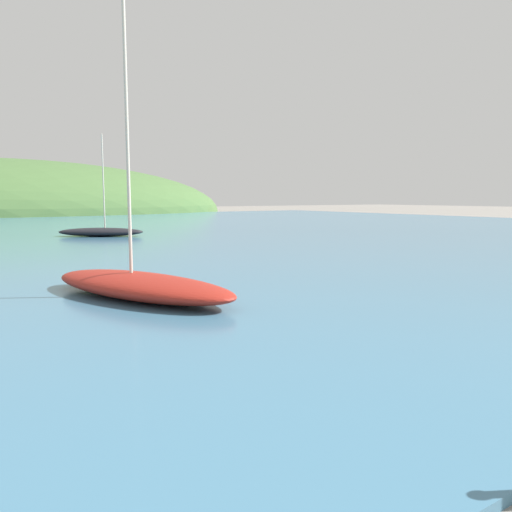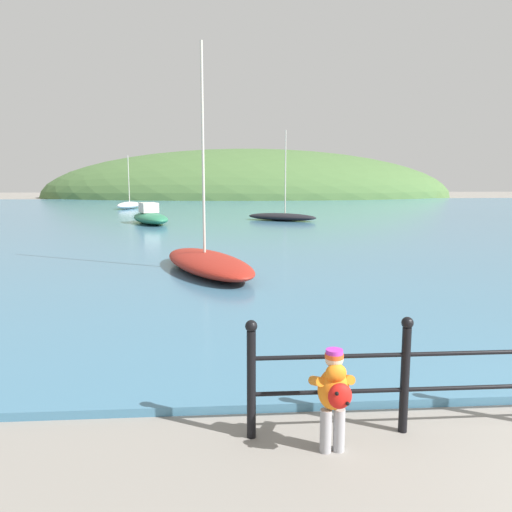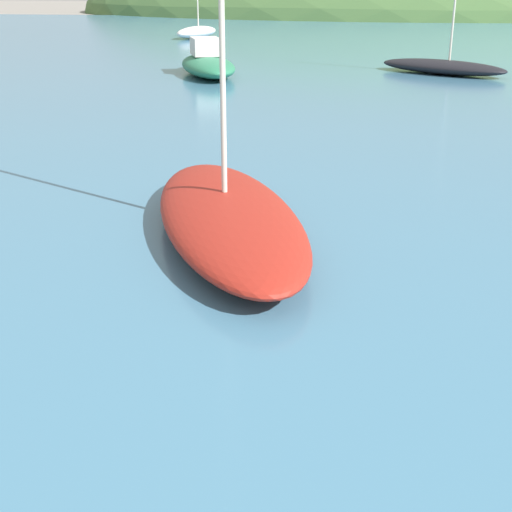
# 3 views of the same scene
# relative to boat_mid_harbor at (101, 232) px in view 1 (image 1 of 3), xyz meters

# --- Properties ---
(water) EXTENTS (80.00, 60.00, 0.10)m
(water) POSITION_rel_boat_mid_harbor_xyz_m (0.69, 5.28, -0.30)
(water) COLOR teal
(water) RESTS_ON ground
(far_hillside) EXTENTS (59.93, 32.96, 13.98)m
(far_hillside) POSITION_rel_boat_mid_harbor_xyz_m (0.69, 44.77, -0.35)
(far_hillside) COLOR #476B38
(far_hillside) RESTS_ON ground
(boat_mid_harbor) EXTENTS (4.53, 3.61, 5.32)m
(boat_mid_harbor) POSITION_rel_boat_mid_harbor_xyz_m (0.00, 0.00, 0.00)
(boat_mid_harbor) COLOR black
(boat_mid_harbor) RESTS_ON water
(boat_far_left) EXTENTS (3.28, 5.22, 5.96)m
(boat_far_left) POSITION_rel_boat_mid_harbor_xyz_m (-4.07, -16.66, 0.02)
(boat_far_left) COLOR maroon
(boat_far_left) RESTS_ON water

